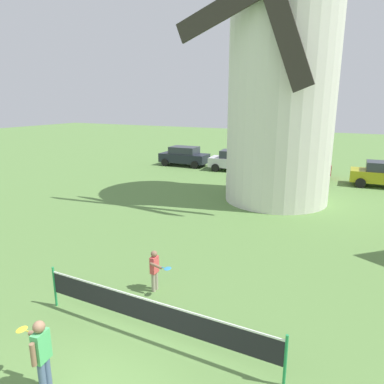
{
  "coord_description": "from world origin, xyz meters",
  "views": [
    {
      "loc": [
        4.12,
        -3.85,
        5.25
      ],
      "look_at": [
        0.1,
        3.96,
        2.98
      ],
      "focal_mm": 33.48,
      "sensor_mm": 36.0,
      "label": 1
    }
  ],
  "objects_px": {
    "parked_car_black": "(184,156)",
    "parked_car_silver": "(235,160)",
    "windmill": "(283,63)",
    "player_far": "(155,268)",
    "parked_car_red": "(300,165)",
    "player_near": "(41,352)",
    "tennis_net": "(151,312)"
  },
  "relations": [
    {
      "from": "player_near",
      "to": "parked_car_black",
      "type": "bearing_deg",
      "value": 112.12
    },
    {
      "from": "parked_car_silver",
      "to": "parked_car_black",
      "type": "bearing_deg",
      "value": 177.43
    },
    {
      "from": "tennis_net",
      "to": "parked_car_silver",
      "type": "xyz_separation_m",
      "value": [
        -5.31,
        19.52,
        0.12
      ]
    },
    {
      "from": "player_far",
      "to": "parked_car_red",
      "type": "distance_m",
      "value": 17.79
    },
    {
      "from": "windmill",
      "to": "parked_car_black",
      "type": "bearing_deg",
      "value": 143.44
    },
    {
      "from": "player_far",
      "to": "parked_car_silver",
      "type": "distance_m",
      "value": 18.18
    },
    {
      "from": "player_near",
      "to": "player_far",
      "type": "distance_m",
      "value": 3.98
    },
    {
      "from": "windmill",
      "to": "player_far",
      "type": "height_order",
      "value": "windmill"
    },
    {
      "from": "tennis_net",
      "to": "player_near",
      "type": "distance_m",
      "value": 2.34
    },
    {
      "from": "player_near",
      "to": "parked_car_silver",
      "type": "relative_size",
      "value": 0.36
    },
    {
      "from": "tennis_net",
      "to": "parked_car_red",
      "type": "relative_size",
      "value": 1.39
    },
    {
      "from": "tennis_net",
      "to": "player_near",
      "type": "height_order",
      "value": "player_near"
    },
    {
      "from": "tennis_net",
      "to": "parked_car_red",
      "type": "bearing_deg",
      "value": 91.69
    },
    {
      "from": "parked_car_black",
      "to": "parked_car_red",
      "type": "height_order",
      "value": "same"
    },
    {
      "from": "windmill",
      "to": "tennis_net",
      "type": "relative_size",
      "value": 2.35
    },
    {
      "from": "parked_car_silver",
      "to": "player_near",
      "type": "bearing_deg",
      "value": -78.6
    },
    {
      "from": "player_near",
      "to": "parked_car_black",
      "type": "xyz_separation_m",
      "value": [
        -8.88,
        21.85,
        -0.02
      ]
    },
    {
      "from": "parked_car_silver",
      "to": "player_far",
      "type": "bearing_deg",
      "value": -76.53
    },
    {
      "from": "windmill",
      "to": "parked_car_red",
      "type": "xyz_separation_m",
      "value": [
        -0.08,
        6.83,
        -6.2
      ]
    },
    {
      "from": "parked_car_black",
      "to": "tennis_net",
      "type": "bearing_deg",
      "value": -63.5
    },
    {
      "from": "player_far",
      "to": "parked_car_red",
      "type": "height_order",
      "value": "parked_car_red"
    },
    {
      "from": "windmill",
      "to": "player_far",
      "type": "distance_m",
      "value": 12.66
    },
    {
      "from": "player_near",
      "to": "parked_car_black",
      "type": "height_order",
      "value": "parked_car_black"
    },
    {
      "from": "windmill",
      "to": "parked_car_silver",
      "type": "height_order",
      "value": "windmill"
    },
    {
      "from": "windmill",
      "to": "parked_car_silver",
      "type": "relative_size",
      "value": 3.5
    },
    {
      "from": "parked_car_red",
      "to": "windmill",
      "type": "bearing_deg",
      "value": -89.32
    },
    {
      "from": "player_near",
      "to": "parked_car_silver",
      "type": "bearing_deg",
      "value": 101.4
    },
    {
      "from": "player_far",
      "to": "parked_car_silver",
      "type": "height_order",
      "value": "parked_car_silver"
    },
    {
      "from": "parked_car_black",
      "to": "player_far",
      "type": "bearing_deg",
      "value": -63.92
    },
    {
      "from": "parked_car_silver",
      "to": "parked_car_red",
      "type": "relative_size",
      "value": 0.93
    },
    {
      "from": "windmill",
      "to": "parked_car_red",
      "type": "distance_m",
      "value": 9.22
    },
    {
      "from": "parked_car_black",
      "to": "parked_car_silver",
      "type": "relative_size",
      "value": 0.99
    }
  ]
}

